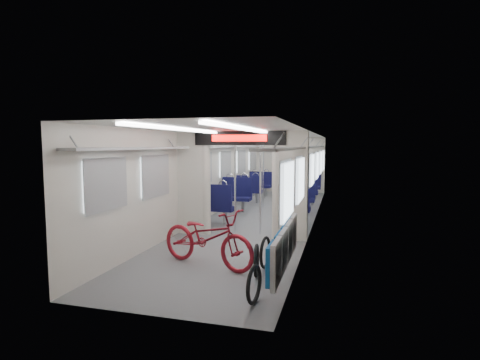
{
  "coord_description": "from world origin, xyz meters",
  "views": [
    {
      "loc": [
        2.11,
        -9.82,
        2.01
      ],
      "look_at": [
        -0.09,
        -1.7,
        1.22
      ],
      "focal_mm": 28.0,
      "sensor_mm": 36.0,
      "label": 1
    }
  ],
  "objects_px": {
    "seat_bay_far_left": "(255,185)",
    "seat_bay_far_right": "(307,186)",
    "seat_bay_near_right": "(296,199)",
    "stanchion_near_right": "(260,183)",
    "bicycle": "(207,237)",
    "stanchion_far_left": "(263,172)",
    "stanchion_near_left": "(235,182)",
    "flip_bench": "(284,246)",
    "stanchion_far_right": "(285,172)",
    "seat_bay_near_left": "(227,197)",
    "bike_hoop_c": "(265,254)",
    "bike_hoop_a": "(254,286)",
    "bike_hoop_b": "(256,262)"
  },
  "relations": [
    {
      "from": "stanchion_near_left",
      "to": "stanchion_near_right",
      "type": "height_order",
      "value": "same"
    },
    {
      "from": "bike_hoop_a",
      "to": "seat_bay_far_left",
      "type": "bearing_deg",
      "value": 102.82
    },
    {
      "from": "bicycle",
      "to": "stanchion_far_left",
      "type": "bearing_deg",
      "value": 21.59
    },
    {
      "from": "seat_bay_far_right",
      "to": "stanchion_far_left",
      "type": "xyz_separation_m",
      "value": [
        -1.21,
        -1.83,
        0.62
      ]
    },
    {
      "from": "flip_bench",
      "to": "seat_bay_far_left",
      "type": "height_order",
      "value": "seat_bay_far_left"
    },
    {
      "from": "flip_bench",
      "to": "bicycle",
      "type": "bearing_deg",
      "value": 159.01
    },
    {
      "from": "flip_bench",
      "to": "bike_hoop_a",
      "type": "distance_m",
      "value": 0.86
    },
    {
      "from": "bike_hoop_b",
      "to": "seat_bay_far_left",
      "type": "height_order",
      "value": "seat_bay_far_left"
    },
    {
      "from": "seat_bay_near_left",
      "to": "seat_bay_far_left",
      "type": "xyz_separation_m",
      "value": [
        0.0,
        3.55,
        -0.03
      ]
    },
    {
      "from": "bike_hoop_a",
      "to": "seat_bay_near_right",
      "type": "distance_m",
      "value": 5.69
    },
    {
      "from": "seat_bay_far_left",
      "to": "bike_hoop_a",
      "type": "bearing_deg",
      "value": -77.18
    },
    {
      "from": "flip_bench",
      "to": "stanchion_near_right",
      "type": "bearing_deg",
      "value": 108.43
    },
    {
      "from": "seat_bay_near_left",
      "to": "stanchion_near_right",
      "type": "bearing_deg",
      "value": -51.72
    },
    {
      "from": "bike_hoop_c",
      "to": "seat_bay_far_right",
      "type": "bearing_deg",
      "value": 90.11
    },
    {
      "from": "seat_bay_near_right",
      "to": "stanchion_near_right",
      "type": "height_order",
      "value": "stanchion_near_right"
    },
    {
      "from": "bike_hoop_b",
      "to": "seat_bay_far_left",
      "type": "bearing_deg",
      "value": 103.03
    },
    {
      "from": "flip_bench",
      "to": "bike_hoop_c",
      "type": "relative_size",
      "value": 4.09
    },
    {
      "from": "seat_bay_far_right",
      "to": "stanchion_near_right",
      "type": "distance_m",
      "value": 5.37
    },
    {
      "from": "flip_bench",
      "to": "bike_hoop_c",
      "type": "distance_m",
      "value": 0.85
    },
    {
      "from": "seat_bay_far_right",
      "to": "stanchion_far_left",
      "type": "relative_size",
      "value": 0.86
    },
    {
      "from": "stanchion_near_right",
      "to": "stanchion_far_right",
      "type": "distance_m",
      "value": 3.73
    },
    {
      "from": "bike_hoop_a",
      "to": "bike_hoop_b",
      "type": "distance_m",
      "value": 0.98
    },
    {
      "from": "bike_hoop_b",
      "to": "stanchion_near_left",
      "type": "relative_size",
      "value": 0.22
    },
    {
      "from": "bike_hoop_c",
      "to": "seat_bay_near_right",
      "type": "xyz_separation_m",
      "value": [
        -0.01,
        4.28,
        0.3
      ]
    },
    {
      "from": "bike_hoop_c",
      "to": "stanchion_far_left",
      "type": "xyz_separation_m",
      "value": [
        -1.23,
        5.76,
        0.91
      ]
    },
    {
      "from": "flip_bench",
      "to": "stanchion_far_right",
      "type": "relative_size",
      "value": 0.93
    },
    {
      "from": "seat_bay_far_left",
      "to": "stanchion_near_right",
      "type": "bearing_deg",
      "value": -75.89
    },
    {
      "from": "bike_hoop_a",
      "to": "stanchion_far_right",
      "type": "xyz_separation_m",
      "value": [
        -0.71,
        7.41,
        0.92
      ]
    },
    {
      "from": "bike_hoop_c",
      "to": "stanchion_near_right",
      "type": "xyz_separation_m",
      "value": [
        -0.58,
        2.28,
        0.91
      ]
    },
    {
      "from": "flip_bench",
      "to": "stanchion_far_left",
      "type": "height_order",
      "value": "stanchion_far_left"
    },
    {
      "from": "seat_bay_near_right",
      "to": "stanchion_near_right",
      "type": "distance_m",
      "value": 2.17
    },
    {
      "from": "bicycle",
      "to": "stanchion_far_right",
      "type": "relative_size",
      "value": 0.8
    },
    {
      "from": "bike_hoop_a",
      "to": "bike_hoop_b",
      "type": "relative_size",
      "value": 0.99
    },
    {
      "from": "bicycle",
      "to": "seat_bay_far_left",
      "type": "height_order",
      "value": "seat_bay_far_left"
    },
    {
      "from": "stanchion_far_right",
      "to": "stanchion_near_left",
      "type": "bearing_deg",
      "value": -100.21
    },
    {
      "from": "stanchion_near_left",
      "to": "stanchion_far_left",
      "type": "xyz_separation_m",
      "value": [
        -0.01,
        3.29,
        0.0
      ]
    },
    {
      "from": "stanchion_near_right",
      "to": "bike_hoop_a",
      "type": "bearing_deg",
      "value": -79.04
    },
    {
      "from": "seat_bay_far_left",
      "to": "stanchion_near_left",
      "type": "bearing_deg",
      "value": -82.42
    },
    {
      "from": "seat_bay_near_left",
      "to": "stanchion_near_left",
      "type": "bearing_deg",
      "value": -65.59
    },
    {
      "from": "stanchion_far_right",
      "to": "bike_hoop_a",
      "type": "bearing_deg",
      "value": -84.5
    },
    {
      "from": "seat_bay_near_left",
      "to": "stanchion_far_left",
      "type": "relative_size",
      "value": 0.97
    },
    {
      "from": "seat_bay_far_right",
      "to": "stanchion_near_left",
      "type": "height_order",
      "value": "stanchion_near_left"
    },
    {
      "from": "bicycle",
      "to": "seat_bay_far_left",
      "type": "bearing_deg",
      "value": 25.88
    },
    {
      "from": "seat_bay_far_left",
      "to": "seat_bay_far_right",
      "type": "distance_m",
      "value": 1.87
    },
    {
      "from": "stanchion_near_left",
      "to": "stanchion_near_right",
      "type": "xyz_separation_m",
      "value": [
        0.64,
        -0.19,
        0.0
      ]
    },
    {
      "from": "bicycle",
      "to": "bike_hoop_a",
      "type": "relative_size",
      "value": 3.64
    },
    {
      "from": "bike_hoop_a",
      "to": "stanchion_near_left",
      "type": "relative_size",
      "value": 0.22
    },
    {
      "from": "bike_hoop_b",
      "to": "seat_bay_near_left",
      "type": "distance_m",
      "value": 4.75
    },
    {
      "from": "seat_bay_far_left",
      "to": "stanchion_near_right",
      "type": "xyz_separation_m",
      "value": [
        1.31,
        -5.21,
        0.62
      ]
    },
    {
      "from": "flip_bench",
      "to": "bike_hoop_c",
      "type": "xyz_separation_m",
      "value": [
        -0.4,
        0.66,
        -0.34
      ]
    }
  ]
}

